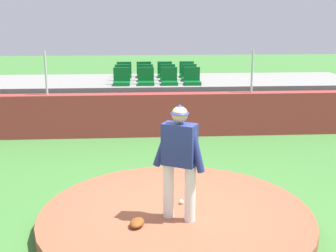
% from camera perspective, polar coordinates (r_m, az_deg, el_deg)
% --- Properties ---
extents(ground_plane, '(60.00, 60.00, 0.00)m').
position_cam_1_polar(ground_plane, '(7.07, 1.03, -12.80)').
color(ground_plane, '#3F7935').
extents(pitchers_mound, '(4.25, 4.25, 0.24)m').
position_cam_1_polar(pitchers_mound, '(7.02, 1.04, -11.91)').
color(pitchers_mound, '#955238').
rests_on(pitchers_mound, ground_plane).
extents(pitcher, '(0.77, 0.47, 1.75)m').
position_cam_1_polar(pitcher, '(6.37, 1.49, -3.66)').
color(pitcher, white).
rests_on(pitcher, pitchers_mound).
extents(baseball, '(0.07, 0.07, 0.07)m').
position_cam_1_polar(baseball, '(7.21, 1.75, -9.80)').
color(baseball, white).
rests_on(baseball, pitchers_mound).
extents(fielding_glove, '(0.28, 0.35, 0.11)m').
position_cam_1_polar(fielding_glove, '(6.51, -4.04, -12.40)').
color(fielding_glove, brown).
rests_on(fielding_glove, pitchers_mound).
extents(brick_barrier, '(12.99, 0.40, 1.16)m').
position_cam_1_polar(brick_barrier, '(11.92, -1.11, 1.48)').
color(brick_barrier, '#983532').
rests_on(brick_barrier, ground_plane).
extents(fence_post_left, '(0.06, 0.06, 1.15)m').
position_cam_1_polar(fence_post_left, '(11.96, -15.56, 6.63)').
color(fence_post_left, silver).
rests_on(fence_post_left, brick_barrier).
extents(fence_post_right, '(0.06, 0.06, 1.15)m').
position_cam_1_polar(fence_post_right, '(12.10, 10.86, 6.98)').
color(fence_post_right, silver).
rests_on(fence_post_right, brick_barrier).
extents(bleacher_platform, '(12.59, 3.01, 1.21)m').
position_cam_1_polar(bleacher_platform, '(14.13, -1.55, 3.59)').
color(bleacher_platform, gray).
rests_on(bleacher_platform, ground_plane).
extents(stadium_chair_0, '(0.48, 0.44, 0.50)m').
position_cam_1_polar(stadium_chair_0, '(13.05, -6.04, 6.01)').
color(stadium_chair_0, '#0B5F24').
rests_on(stadium_chair_0, bleacher_platform).
extents(stadium_chair_1, '(0.48, 0.44, 0.50)m').
position_cam_1_polar(stadium_chair_1, '(13.04, -2.88, 6.07)').
color(stadium_chair_1, '#0B5F24').
rests_on(stadium_chair_1, bleacher_platform).
extents(stadium_chair_2, '(0.48, 0.44, 0.50)m').
position_cam_1_polar(stadium_chair_2, '(13.06, 0.17, 6.09)').
color(stadium_chair_2, '#0B5F24').
rests_on(stadium_chair_2, bleacher_platform).
extents(stadium_chair_3, '(0.48, 0.44, 0.50)m').
position_cam_1_polar(stadium_chair_3, '(13.10, 3.14, 6.10)').
color(stadium_chair_3, '#0B5F24').
rests_on(stadium_chair_3, bleacher_platform).
extents(stadium_chair_4, '(0.48, 0.44, 0.50)m').
position_cam_1_polar(stadium_chair_4, '(13.81, -5.91, 6.46)').
color(stadium_chair_4, '#0B5F24').
rests_on(stadium_chair_4, bleacher_platform).
extents(stadium_chair_5, '(0.48, 0.44, 0.50)m').
position_cam_1_polar(stadium_chair_5, '(13.80, -2.94, 6.51)').
color(stadium_chair_5, '#0B5F24').
rests_on(stadium_chair_5, bleacher_platform).
extents(stadium_chair_6, '(0.48, 0.44, 0.50)m').
position_cam_1_polar(stadium_chair_6, '(13.83, -0.04, 6.55)').
color(stadium_chair_6, '#0B5F24').
rests_on(stadium_chair_6, bleacher_platform).
extents(stadium_chair_7, '(0.48, 0.44, 0.50)m').
position_cam_1_polar(stadium_chair_7, '(13.90, 2.76, 6.58)').
color(stadium_chair_7, '#0B5F24').
rests_on(stadium_chair_7, bleacher_platform).
extents(stadium_chair_8, '(0.48, 0.44, 0.50)m').
position_cam_1_polar(stadium_chair_8, '(14.64, -5.71, 6.91)').
color(stadium_chair_8, '#0B5F24').
rests_on(stadium_chair_8, bleacher_platform).
extents(stadium_chair_9, '(0.48, 0.44, 0.50)m').
position_cam_1_polar(stadium_chair_9, '(14.65, -3.13, 6.96)').
color(stadium_chair_9, '#0B5F24').
rests_on(stadium_chair_9, bleacher_platform).
extents(stadium_chair_10, '(0.48, 0.44, 0.50)m').
position_cam_1_polar(stadium_chair_10, '(14.65, -0.40, 6.98)').
color(stadium_chair_10, '#0B5F24').
rests_on(stadium_chair_10, bleacher_platform).
extents(stadium_chair_11, '(0.48, 0.44, 0.50)m').
position_cam_1_polar(stadium_chair_11, '(14.72, 2.47, 7.00)').
color(stadium_chair_11, '#0B5F24').
rests_on(stadium_chair_11, bleacher_platform).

